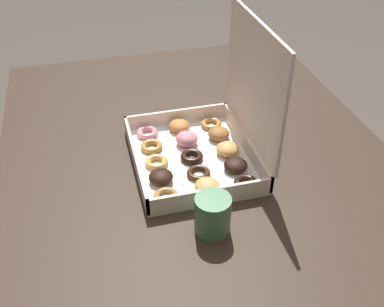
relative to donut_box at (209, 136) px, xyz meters
name	(u,v)px	position (x,y,z in m)	size (l,w,h in m)	color
ground_plane	(194,307)	(-0.05, -0.03, -0.80)	(8.00, 8.00, 0.00)	#564C44
dining_table	(194,171)	(-0.05, -0.03, -0.15)	(1.28, 1.04, 0.74)	#38281E
donut_box	(209,136)	(0.00, 0.00, 0.00)	(0.36, 0.31, 0.36)	white
coffee_mug	(213,214)	(0.25, -0.07, -0.02)	(0.08, 0.08, 0.09)	#4C8456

